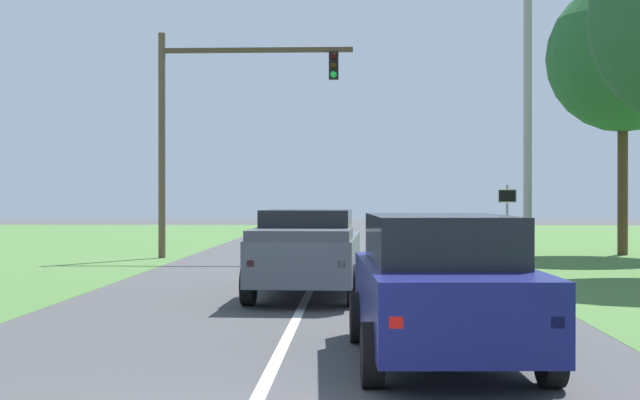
# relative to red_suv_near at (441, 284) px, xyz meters

# --- Properties ---
(ground_plane) EXTENTS (120.00, 120.00, 0.00)m
(ground_plane) POSITION_rel_red_suv_near_xyz_m (-2.10, 7.59, -0.98)
(ground_plane) COLOR #424244
(red_suv_near) EXTENTS (2.37, 4.91, 1.85)m
(red_suv_near) POSITION_rel_red_suv_near_xyz_m (0.00, 0.00, 0.00)
(red_suv_near) COLOR navy
(red_suv_near) RESTS_ON ground_plane
(pickup_truck_lead) EXTENTS (2.39, 5.08, 1.82)m
(pickup_truck_lead) POSITION_rel_red_suv_near_xyz_m (-2.08, 6.95, -0.03)
(pickup_truck_lead) COLOR #4C515B
(pickup_truck_lead) RESTS_ON ground_plane
(traffic_light) EXTENTS (6.59, 0.40, 7.62)m
(traffic_light) POSITION_rel_red_suv_near_xyz_m (-5.99, 18.37, 3.99)
(traffic_light) COLOR brown
(traffic_light) RESTS_ON ground_plane
(keep_moving_sign) EXTENTS (0.60, 0.09, 2.46)m
(keep_moving_sign) POSITION_rel_red_suv_near_xyz_m (3.63, 16.40, 0.59)
(keep_moving_sign) COLOR gray
(keep_moving_sign) RESTS_ON ground_plane
(oak_tree_right) EXTENTS (5.37, 5.37, 9.76)m
(oak_tree_right) POSITION_rel_red_suv_near_xyz_m (8.42, 20.53, 6.07)
(oak_tree_right) COLOR #4C351E
(oak_tree_right) RESTS_ON ground_plane
(utility_pole_right) EXTENTS (0.28, 0.28, 9.64)m
(utility_pole_right) POSITION_rel_red_suv_near_xyz_m (4.68, 18.57, 3.84)
(utility_pole_right) COLOR #9E998E
(utility_pole_right) RESTS_ON ground_plane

